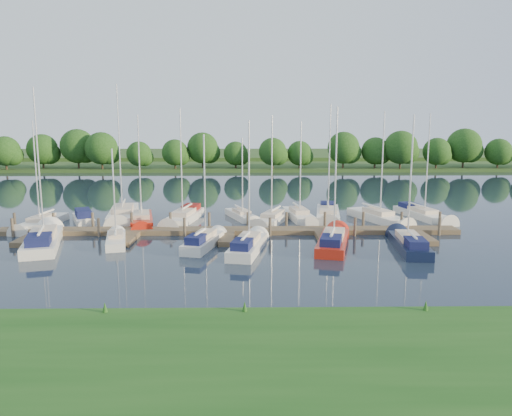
{
  "coord_description": "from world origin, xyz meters",
  "views": [
    {
      "loc": [
        1.8,
        -34.43,
        9.55
      ],
      "look_at": [
        2.44,
        8.0,
        2.2
      ],
      "focal_mm": 35.0,
      "sensor_mm": 36.0,
      "label": 1
    }
  ],
  "objects_px": {
    "dock": "(228,232)",
    "sailboat_n_0": "(41,224)",
    "sailboat_n_5": "(242,216)",
    "sailboat_s_2": "(204,243)",
    "motorboat": "(84,220)"
  },
  "relations": [
    {
      "from": "sailboat_n_0",
      "to": "motorboat",
      "type": "height_order",
      "value": "sailboat_n_0"
    },
    {
      "from": "dock",
      "to": "sailboat_n_0",
      "type": "relative_size",
      "value": 3.99
    },
    {
      "from": "sailboat_n_0",
      "to": "sailboat_s_2",
      "type": "height_order",
      "value": "sailboat_n_0"
    },
    {
      "from": "dock",
      "to": "motorboat",
      "type": "bearing_deg",
      "value": 159.57
    },
    {
      "from": "sailboat_n_0",
      "to": "sailboat_s_2",
      "type": "relative_size",
      "value": 1.1
    },
    {
      "from": "sailboat_n_5",
      "to": "sailboat_s_2",
      "type": "height_order",
      "value": "sailboat_s_2"
    },
    {
      "from": "sailboat_n_5",
      "to": "motorboat",
      "type": "bearing_deg",
      "value": -13.79
    },
    {
      "from": "dock",
      "to": "sailboat_n_0",
      "type": "height_order",
      "value": "sailboat_n_0"
    },
    {
      "from": "dock",
      "to": "sailboat_n_0",
      "type": "xyz_separation_m",
      "value": [
        -17.32,
        3.53,
        0.07
      ]
    },
    {
      "from": "dock",
      "to": "sailboat_n_5",
      "type": "distance_m",
      "value": 7.15
    },
    {
      "from": "dock",
      "to": "sailboat_s_2",
      "type": "xyz_separation_m",
      "value": [
        -1.67,
        -4.23,
        0.14
      ]
    },
    {
      "from": "dock",
      "to": "sailboat_n_5",
      "type": "bearing_deg",
      "value": 81.02
    },
    {
      "from": "sailboat_s_2",
      "to": "dock",
      "type": "bearing_deg",
      "value": 82.51
    },
    {
      "from": "motorboat",
      "to": "sailboat_n_5",
      "type": "distance_m",
      "value": 15.19
    },
    {
      "from": "dock",
      "to": "sailboat_n_5",
      "type": "relative_size",
      "value": 4.8
    }
  ]
}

